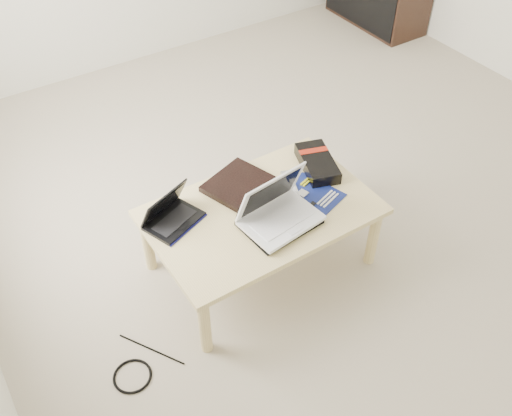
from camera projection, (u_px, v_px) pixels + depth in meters
ground at (313, 180)px, 3.56m from camera, size 4.00×4.00×0.00m
coffee_table at (261, 217)px, 2.82m from camera, size 1.10×0.70×0.40m
book at (238, 184)px, 2.90m from camera, size 0.37×0.34×0.03m
netbook at (171, 215)px, 2.70m from camera, size 0.31×0.27×0.18m
tablet at (268, 201)px, 2.82m from camera, size 0.29×0.24×0.01m
remote at (290, 185)px, 2.90m from camera, size 0.12×0.22×0.02m
neoprene_sleeve at (279, 222)px, 2.71m from camera, size 0.37×0.28×0.02m
white_laptop at (278, 211)px, 2.68m from camera, size 0.39×0.29×0.25m
motherboard at (312, 194)px, 2.86m from camera, size 0.30×0.33×0.01m
gpu_box at (317, 163)px, 3.00m from camera, size 0.24×0.34×0.07m
cable_coil at (247, 217)px, 2.74m from camera, size 0.14×0.14×0.01m
floor_cable_coil at (132, 376)px, 2.57m from camera, size 0.19×0.19×0.01m
floor_cable_trail at (151, 349)px, 2.67m from camera, size 0.19×0.31×0.01m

